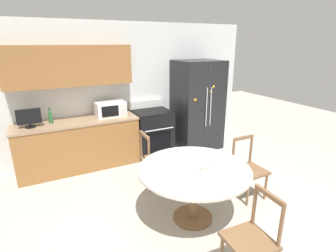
{
  "coord_description": "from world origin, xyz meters",
  "views": [
    {
      "loc": [
        -1.76,
        -2.37,
        2.23
      ],
      "look_at": [
        0.06,
        1.15,
        0.95
      ],
      "focal_mm": 28.0,
      "sensor_mm": 36.0,
      "label": 1
    }
  ],
  "objects_px": {
    "countertop_tv": "(29,118)",
    "dining_chair_far": "(155,160)",
    "dining_chair_near": "(251,240)",
    "refrigerator": "(197,105)",
    "oven_range": "(152,132)",
    "counter_bottle": "(50,117)",
    "microwave": "(110,109)",
    "dining_chair_right": "(248,169)",
    "candle_glass": "(196,170)"
  },
  "relations": [
    {
      "from": "refrigerator",
      "to": "candle_glass",
      "type": "distance_m",
      "value": 2.67
    },
    {
      "from": "candle_glass",
      "to": "dining_chair_right",
      "type": "bearing_deg",
      "value": 10.46
    },
    {
      "from": "dining_chair_near",
      "to": "countertop_tv",
      "type": "bearing_deg",
      "value": 32.67
    },
    {
      "from": "dining_chair_near",
      "to": "oven_range",
      "type": "bearing_deg",
      "value": -3.36
    },
    {
      "from": "microwave",
      "to": "oven_range",
      "type": "bearing_deg",
      "value": -4.03
    },
    {
      "from": "counter_bottle",
      "to": "dining_chair_near",
      "type": "distance_m",
      "value": 3.64
    },
    {
      "from": "refrigerator",
      "to": "dining_chair_far",
      "type": "distance_m",
      "value": 1.93
    },
    {
      "from": "counter_bottle",
      "to": "refrigerator",
      "type": "bearing_deg",
      "value": -3.49
    },
    {
      "from": "refrigerator",
      "to": "microwave",
      "type": "distance_m",
      "value": 1.86
    },
    {
      "from": "countertop_tv",
      "to": "dining_chair_right",
      "type": "relative_size",
      "value": 0.41
    },
    {
      "from": "countertop_tv",
      "to": "dining_chair_right",
      "type": "bearing_deg",
      "value": -36.86
    },
    {
      "from": "countertop_tv",
      "to": "counter_bottle",
      "type": "distance_m",
      "value": 0.35
    },
    {
      "from": "dining_chair_near",
      "to": "candle_glass",
      "type": "height_order",
      "value": "dining_chair_near"
    },
    {
      "from": "microwave",
      "to": "countertop_tv",
      "type": "distance_m",
      "value": 1.35
    },
    {
      "from": "dining_chair_right",
      "to": "candle_glass",
      "type": "relative_size",
      "value": 10.19
    },
    {
      "from": "dining_chair_near",
      "to": "dining_chair_far",
      "type": "bearing_deg",
      "value": 5.99
    },
    {
      "from": "microwave",
      "to": "dining_chair_near",
      "type": "height_order",
      "value": "microwave"
    },
    {
      "from": "oven_range",
      "to": "microwave",
      "type": "bearing_deg",
      "value": 175.97
    },
    {
      "from": "microwave",
      "to": "countertop_tv",
      "type": "xyz_separation_m",
      "value": [
        -1.35,
        -0.07,
        0.03
      ]
    },
    {
      "from": "oven_range",
      "to": "dining_chair_far",
      "type": "bearing_deg",
      "value": -112.06
    },
    {
      "from": "countertop_tv",
      "to": "candle_glass",
      "type": "xyz_separation_m",
      "value": [
        1.73,
        -2.28,
        -0.29
      ]
    },
    {
      "from": "dining_chair_near",
      "to": "candle_glass",
      "type": "bearing_deg",
      "value": 6.38
    },
    {
      "from": "countertop_tv",
      "to": "dining_chair_far",
      "type": "bearing_deg",
      "value": -34.44
    },
    {
      "from": "microwave",
      "to": "dining_chair_near",
      "type": "relative_size",
      "value": 0.59
    },
    {
      "from": "refrigerator",
      "to": "counter_bottle",
      "type": "xyz_separation_m",
      "value": [
        -2.88,
        0.18,
        0.06
      ]
    },
    {
      "from": "oven_range",
      "to": "dining_chair_near",
      "type": "distance_m",
      "value": 3.21
    },
    {
      "from": "microwave",
      "to": "dining_chair_right",
      "type": "distance_m",
      "value": 2.66
    },
    {
      "from": "microwave",
      "to": "dining_chair_near",
      "type": "distance_m",
      "value": 3.33
    },
    {
      "from": "refrigerator",
      "to": "countertop_tv",
      "type": "relative_size",
      "value": 5.1
    },
    {
      "from": "refrigerator",
      "to": "dining_chair_right",
      "type": "distance_m",
      "value": 2.13
    },
    {
      "from": "refrigerator",
      "to": "countertop_tv",
      "type": "height_order",
      "value": "refrigerator"
    },
    {
      "from": "dining_chair_right",
      "to": "candle_glass",
      "type": "distance_m",
      "value": 1.12
    },
    {
      "from": "countertop_tv",
      "to": "counter_bottle",
      "type": "relative_size",
      "value": 1.38
    },
    {
      "from": "dining_chair_far",
      "to": "refrigerator",
      "type": "bearing_deg",
      "value": 128.36
    },
    {
      "from": "candle_glass",
      "to": "counter_bottle",
      "type": "bearing_deg",
      "value": 120.45
    },
    {
      "from": "countertop_tv",
      "to": "dining_chair_right",
      "type": "distance_m",
      "value": 3.53
    },
    {
      "from": "microwave",
      "to": "counter_bottle",
      "type": "height_order",
      "value": "microwave"
    },
    {
      "from": "dining_chair_right",
      "to": "candle_glass",
      "type": "bearing_deg",
      "value": 10.88
    },
    {
      "from": "refrigerator",
      "to": "dining_chair_far",
      "type": "height_order",
      "value": "refrigerator"
    },
    {
      "from": "dining_chair_near",
      "to": "counter_bottle",
      "type": "bearing_deg",
      "value": 27.33
    },
    {
      "from": "oven_range",
      "to": "dining_chair_near",
      "type": "relative_size",
      "value": 1.2
    },
    {
      "from": "refrigerator",
      "to": "dining_chair_near",
      "type": "distance_m",
      "value": 3.47
    },
    {
      "from": "countertop_tv",
      "to": "counter_bottle",
      "type": "xyz_separation_m",
      "value": [
        0.32,
        0.11,
        -0.07
      ]
    },
    {
      "from": "refrigerator",
      "to": "dining_chair_right",
      "type": "bearing_deg",
      "value": -101.65
    },
    {
      "from": "candle_glass",
      "to": "dining_chair_near",
      "type": "bearing_deg",
      "value": -87.16
    },
    {
      "from": "refrigerator",
      "to": "countertop_tv",
      "type": "bearing_deg",
      "value": 178.9
    },
    {
      "from": "counter_bottle",
      "to": "candle_glass",
      "type": "height_order",
      "value": "counter_bottle"
    },
    {
      "from": "oven_range",
      "to": "countertop_tv",
      "type": "xyz_separation_m",
      "value": [
        -2.16,
        -0.01,
        0.6
      ]
    },
    {
      "from": "dining_chair_near",
      "to": "dining_chair_far",
      "type": "distance_m",
      "value": 2.03
    },
    {
      "from": "oven_range",
      "to": "counter_bottle",
      "type": "height_order",
      "value": "counter_bottle"
    }
  ]
}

